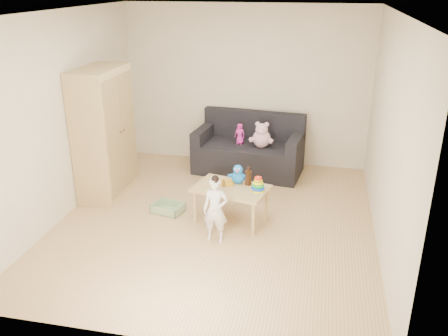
% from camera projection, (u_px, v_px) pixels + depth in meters
% --- Properties ---
extents(room, '(4.50, 4.50, 4.50)m').
position_uv_depth(room, '(216.00, 125.00, 5.70)').
color(room, tan).
rests_on(room, ground).
extents(wardrobe, '(0.51, 1.02, 1.84)m').
position_uv_depth(wardrobe, '(104.00, 133.00, 6.66)').
color(wardrobe, tan).
rests_on(wardrobe, ground).
extents(sofa, '(1.77, 1.03, 0.47)m').
position_uv_depth(sofa, '(248.00, 158.00, 7.67)').
color(sofa, black).
rests_on(sofa, ground).
extents(play_table, '(1.03, 0.78, 0.48)m').
position_uv_depth(play_table, '(231.00, 204.00, 6.09)').
color(play_table, tan).
rests_on(play_table, ground).
extents(storage_bin, '(0.45, 0.38, 0.12)m').
position_uv_depth(storage_bin, '(168.00, 208.00, 6.40)').
color(storage_bin, '#8AA87A').
rests_on(storage_bin, ground).
extents(toddler, '(0.30, 0.20, 0.80)m').
position_uv_depth(toddler, '(215.00, 210.00, 5.59)').
color(toddler, white).
rests_on(toddler, ground).
extents(pink_bear, '(0.38, 0.35, 0.34)m').
position_uv_depth(pink_bear, '(262.00, 137.00, 7.39)').
color(pink_bear, '#EDAFC3').
rests_on(pink_bear, sofa).
extents(doll, '(0.19, 0.15, 0.33)m').
position_uv_depth(doll, '(240.00, 134.00, 7.53)').
color(doll, '#E82BB0').
rests_on(doll, sofa).
extents(ring_stacker, '(0.17, 0.17, 0.19)m').
position_uv_depth(ring_stacker, '(258.00, 185.00, 5.87)').
color(ring_stacker, '#FBFF0D').
rests_on(ring_stacker, play_table).
extents(brown_bottle, '(0.08, 0.08, 0.24)m').
position_uv_depth(brown_bottle, '(248.00, 177.00, 6.04)').
color(brown_bottle, black).
rests_on(brown_bottle, play_table).
extents(blue_plush, '(0.23, 0.19, 0.26)m').
position_uv_depth(blue_plush, '(238.00, 174.00, 6.08)').
color(blue_plush, '#1C84FF').
rests_on(blue_plush, play_table).
extents(wooden_figure, '(0.05, 0.04, 0.10)m').
position_uv_depth(wooden_figure, '(224.00, 183.00, 5.99)').
color(wooden_figure, brown).
rests_on(wooden_figure, play_table).
extents(yellow_book, '(0.19, 0.19, 0.01)m').
position_uv_depth(yellow_book, '(227.00, 183.00, 6.11)').
color(yellow_book, gold).
rests_on(yellow_book, play_table).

